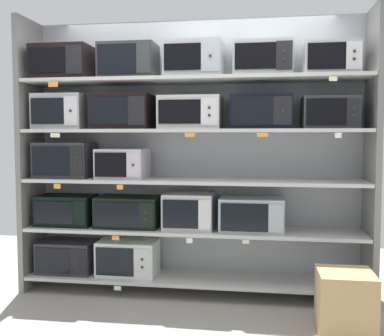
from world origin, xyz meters
name	(u,v)px	position (x,y,z in m)	size (l,w,h in m)	color
back_panel	(196,155)	(0.00, 0.26, 1.25)	(3.22, 0.04, 2.51)	#9EA3A8
upright_left	(31,155)	(-1.54, 0.00, 1.25)	(0.05, 0.48, 2.51)	slate
upright_right	(372,157)	(1.54, 0.00, 1.25)	(0.05, 0.48, 2.51)	slate
shelf_0	(192,279)	(0.00, 0.00, 0.13)	(3.02, 0.48, 0.03)	beige
microwave_0	(68,256)	(-1.19, 0.00, 0.29)	(0.52, 0.35, 0.29)	#2B2832
microwave_1	(128,257)	(-0.60, 0.00, 0.31)	(0.54, 0.34, 0.32)	silver
price_tag_0	(118,288)	(-0.63, -0.25, 0.10)	(0.06, 0.00, 0.04)	white
shelf_1	(192,230)	(0.00, 0.00, 0.58)	(3.02, 0.48, 0.03)	beige
microwave_2	(67,210)	(-1.19, 0.00, 0.74)	(0.52, 0.34, 0.28)	black
microwave_3	(129,212)	(-0.59, 0.00, 0.74)	(0.57, 0.37, 0.28)	black
microwave_4	(189,211)	(-0.02, 0.00, 0.76)	(0.44, 0.39, 0.32)	#BBB5BA
microwave_5	(252,214)	(0.53, 0.00, 0.74)	(0.56, 0.40, 0.29)	#99A8AD
price_tag_1	(116,238)	(-0.64, -0.25, 0.54)	(0.06, 0.00, 0.04)	orange
price_tag_2	(189,241)	(0.02, -0.25, 0.54)	(0.05, 0.00, 0.04)	white
price_tag_3	(246,242)	(0.49, -0.25, 0.55)	(0.06, 0.00, 0.03)	beige
shelf_2	(192,181)	(0.00, 0.00, 1.03)	(3.02, 0.48, 0.03)	beige
microwave_6	(65,160)	(-1.20, 0.00, 1.21)	(0.51, 0.38, 0.33)	#2E2D36
microwave_7	(123,164)	(-0.64, 0.00, 1.18)	(0.43, 0.39, 0.27)	#BBB2C1
price_tag_4	(57,186)	(-1.17, -0.25, 0.99)	(0.06, 0.00, 0.04)	orange
price_tag_5	(120,187)	(-0.59, -0.25, 0.99)	(0.06, 0.00, 0.04)	orange
shelf_3	(192,131)	(0.00, 0.00, 1.48)	(3.02, 0.48, 0.03)	beige
microwave_8	(62,112)	(-1.22, 0.00, 1.65)	(0.47, 0.37, 0.32)	#A2A7AB
microwave_9	(123,112)	(-0.63, 0.00, 1.65)	(0.53, 0.40, 0.31)	black
microwave_10	(191,113)	(-0.01, 0.00, 1.64)	(0.54, 0.39, 0.29)	#B6B9B5
microwave_11	(261,112)	(0.61, 0.00, 1.64)	(0.52, 0.37, 0.30)	black
microwave_12	(329,113)	(1.18, 0.00, 1.63)	(0.45, 0.37, 0.27)	#2B3233
price_tag_6	(55,135)	(-1.18, -0.25, 1.44)	(0.09, 0.00, 0.04)	beige
price_tag_7	(190,135)	(0.02, -0.25, 1.44)	(0.08, 0.00, 0.04)	orange
price_tag_8	(263,135)	(0.62, -0.25, 1.44)	(0.09, 0.00, 0.03)	orange
price_tag_9	(338,135)	(1.22, -0.25, 1.44)	(0.05, 0.00, 0.04)	white
shelf_4	(192,80)	(0.00, 0.00, 1.92)	(3.02, 0.48, 0.03)	beige
microwave_13	(64,64)	(-1.19, 0.00, 2.09)	(0.53, 0.42, 0.31)	black
microwave_14	(128,62)	(-0.58, 0.00, 2.10)	(0.50, 0.34, 0.31)	#292D2D
microwave_15	(194,60)	(0.02, 0.00, 2.10)	(0.50, 0.40, 0.31)	#999FA8
microwave_16	(263,60)	(0.62, 0.00, 2.08)	(0.49, 0.43, 0.29)	#9DA6A2
microwave_17	(331,59)	(1.19, 0.00, 2.08)	(0.45, 0.35, 0.28)	#A4A4A6
price_tag_10	(53,84)	(-1.19, -0.25, 1.88)	(0.09, 0.00, 0.05)	orange
price_tag_11	(333,79)	(1.17, -0.25, 1.88)	(0.06, 0.00, 0.04)	beige
shipping_carton	(345,304)	(1.22, -0.73, 0.23)	(0.39, 0.39, 0.47)	tan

